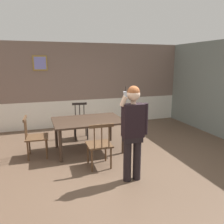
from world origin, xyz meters
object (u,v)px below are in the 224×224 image
Objects in this scene: dining_table at (88,123)px; person_figure at (133,128)px; chair_by_doorway at (99,144)px; chair_near_window at (81,121)px; chair_at_table_head at (35,137)px.

dining_table is 1.69m from person_figure.
chair_by_doorway is at bearing -55.85° from person_figure.
chair_near_window is at bearing -78.01° from person_figure.
person_figure reaches higher than chair_by_doorway.
chair_by_doorway is (0.03, -1.87, 0.00)m from chair_near_window.
chair_by_doorway is 0.92m from person_figure.
person_figure is at bearing -57.15° from chair_by_doorway.
chair_at_table_head is at bearing 143.37° from chair_by_doorway.
chair_by_doorway reaches higher than chair_at_table_head.
person_figure is (0.42, -0.67, 0.48)m from chair_by_doorway.
chair_near_window is 1.87m from chair_by_doorway.
person_figure is (0.45, -2.54, 0.49)m from chair_near_window.
chair_by_doorway is at bearing 95.07° from chair_near_window.
chair_at_table_head is at bearing -179.11° from dining_table.
chair_by_doorway is (0.02, -0.94, -0.19)m from dining_table.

